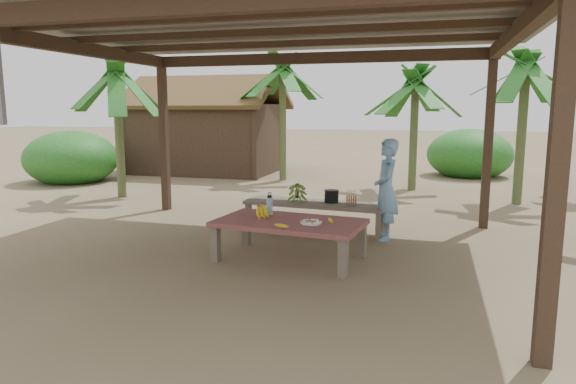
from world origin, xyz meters
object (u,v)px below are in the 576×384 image
(water_flask, at_px, (270,205))
(cooking_pot, at_px, (332,196))
(bench, at_px, (315,206))
(ripe_banana_bunch, at_px, (259,210))
(woman, at_px, (386,190))
(work_table, at_px, (290,226))
(plate, at_px, (311,222))

(water_flask, xyz_separation_m, cooking_pot, (0.57, 1.36, -0.08))
(bench, bearing_deg, water_flask, -98.74)
(ripe_banana_bunch, height_order, woman, woman)
(bench, xyz_separation_m, water_flask, (-0.33, -1.29, 0.23))
(ripe_banana_bunch, height_order, water_flask, water_flask)
(cooking_pot, xyz_separation_m, woman, (0.85, -0.29, 0.19))
(work_table, distance_m, plate, 0.33)
(plate, distance_m, water_flask, 0.77)
(water_flask, bearing_deg, cooking_pot, 67.37)
(work_table, relative_size, woman, 1.31)
(bench, xyz_separation_m, cooking_pot, (0.24, 0.07, 0.15))
(bench, relative_size, plate, 8.63)
(plate, bearing_deg, cooking_pot, 92.70)
(work_table, relative_size, ripe_banana_bunch, 7.18)
(water_flask, distance_m, cooking_pot, 1.47)
(water_flask, relative_size, woman, 0.20)
(bench, height_order, cooking_pot, cooking_pot)
(ripe_banana_bunch, xyz_separation_m, plate, (0.75, -0.23, -0.06))
(bench, xyz_separation_m, plate, (0.32, -1.69, 0.12))
(ripe_banana_bunch, height_order, cooking_pot, ripe_banana_bunch)
(woman, bearing_deg, plate, -38.37)
(cooking_pot, height_order, woman, woman)
(water_flask, height_order, cooking_pot, water_flask)
(woman, bearing_deg, water_flask, -63.80)
(bench, height_order, plate, plate)
(ripe_banana_bunch, xyz_separation_m, water_flask, (0.10, 0.17, 0.04))
(work_table, distance_m, water_flask, 0.49)
(bench, bearing_deg, work_table, -83.77)
(work_table, xyz_separation_m, bench, (-0.02, 1.58, -0.04))
(ripe_banana_bunch, bearing_deg, work_table, -14.40)
(ripe_banana_bunch, relative_size, water_flask, 0.89)
(work_table, relative_size, water_flask, 6.40)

